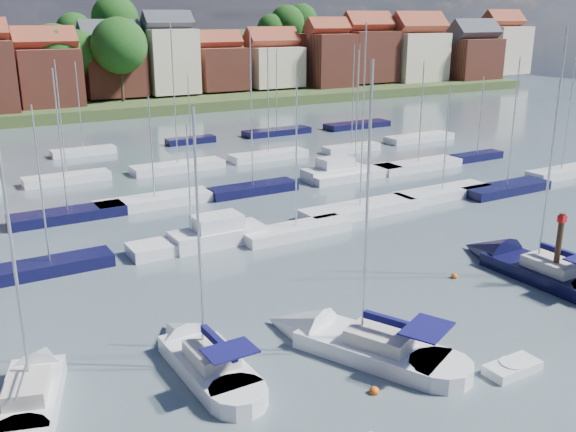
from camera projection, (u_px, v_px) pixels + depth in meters
ground at (184, 179)px, 66.55m from camera, size 260.00×260.00×0.00m
sailboat_left at (199, 356)px, 31.14m from camera, size 2.75×9.96×13.58m
sailboat_centre at (346, 342)px, 32.57m from camera, size 7.59×11.73×15.65m
sailboat_navy at (524, 266)px, 42.38m from camera, size 3.41×12.34×17.00m
sailboat_far at (34, 390)px, 28.42m from camera, size 5.03×9.36×12.13m
tender at (513, 368)px, 30.39m from camera, size 2.81×1.31×0.61m
timber_piling at (556, 263)px, 39.81m from camera, size 0.40×0.40×6.99m
buoy_c at (374, 393)px, 28.75m from camera, size 0.46×0.46×0.46m
buoy_d at (519, 367)px, 30.93m from camera, size 0.44×0.44×0.44m
buoy_e at (454, 278)px, 41.38m from camera, size 0.45×0.45×0.45m
marina_field at (220, 182)px, 63.36m from camera, size 79.62×41.41×15.93m
far_shore_town at (37, 70)px, 142.43m from camera, size 212.46×90.00×22.27m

